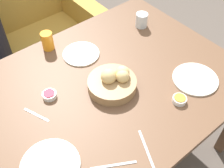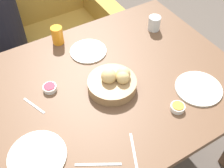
{
  "view_description": "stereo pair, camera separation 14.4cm",
  "coord_description": "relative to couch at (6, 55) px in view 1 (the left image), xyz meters",
  "views": [
    {
      "loc": [
        -0.55,
        -0.79,
        1.86
      ],
      "look_at": [
        0.06,
        -0.04,
        0.78
      ],
      "focal_mm": 45.0,
      "sensor_mm": 36.0,
      "label": 1
    },
    {
      "loc": [
        -0.43,
        -0.87,
        1.86
      ],
      "look_at": [
        0.06,
        -0.04,
        0.78
      ],
      "focal_mm": 45.0,
      "sensor_mm": 36.0,
      "label": 2
    }
  ],
  "objects": [
    {
      "name": "jam_bowl_honey",
      "position": [
        0.4,
        -1.41,
        0.46
      ],
      "size": [
        0.07,
        0.07,
        0.03
      ],
      "color": "white",
      "rests_on": "dining_table"
    },
    {
      "name": "ground_plane",
      "position": [
        0.14,
        -1.09,
        -0.31
      ],
      "size": [
        10.0,
        10.0,
        0.0
      ],
      "primitive_type": "plane",
      "color": "#564C44"
    },
    {
      "name": "dining_table",
      "position": [
        0.14,
        -1.09,
        0.36
      ],
      "size": [
        1.55,
        1.07,
        0.75
      ],
      "color": "brown",
      "rests_on": "ground_plane"
    },
    {
      "name": "spoon_coffee",
      "position": [
        -0.19,
        -1.03,
        0.44
      ],
      "size": [
        0.06,
        0.14,
        0.0
      ],
      "color": "#B7B7BC",
      "rests_on": "dining_table"
    },
    {
      "name": "knife_silver",
      "position": [
        0.09,
        -1.5,
        0.44
      ],
      "size": [
        0.09,
        0.18,
        0.0
      ],
      "color": "#B7B7BC",
      "rests_on": "dining_table"
    },
    {
      "name": "plate_far_center",
      "position": [
        0.23,
        -0.81,
        0.45
      ],
      "size": [
        0.21,
        0.21,
        0.01
      ],
      "color": "silver",
      "rests_on": "dining_table"
    },
    {
      "name": "couch",
      "position": [
        0.0,
        0.0,
        0.0
      ],
      "size": [
        1.54,
        0.7,
        0.87
      ],
      "color": "#B28938",
      "rests_on": "ground_plane"
    },
    {
      "name": "plate_near_left",
      "position": [
        -0.28,
        -1.3,
        0.45
      ],
      "size": [
        0.25,
        0.25,
        0.01
      ],
      "color": "silver",
      "rests_on": "dining_table"
    },
    {
      "name": "plate_near_right",
      "position": [
        0.58,
        -1.36,
        0.45
      ],
      "size": [
        0.24,
        0.24,
        0.01
      ],
      "color": "silver",
      "rests_on": "dining_table"
    },
    {
      "name": "fork_silver",
      "position": [
        -0.07,
        -1.46,
        0.44
      ],
      "size": [
        0.18,
        0.11,
        0.0
      ],
      "color": "#B7B7BC",
      "rests_on": "dining_table"
    },
    {
      "name": "water_tumbler",
      "position": [
        0.69,
        -0.83,
        0.49
      ],
      "size": [
        0.08,
        0.08,
        0.09
      ],
      "color": "silver",
      "rests_on": "dining_table"
    },
    {
      "name": "bread_basket",
      "position": [
        0.21,
        -1.13,
        0.48
      ],
      "size": [
        0.25,
        0.25,
        0.12
      ],
      "color": "#99754C",
      "rests_on": "dining_table"
    },
    {
      "name": "jam_bowl_berry",
      "position": [
        -0.08,
        -0.97,
        0.46
      ],
      "size": [
        0.07,
        0.07,
        0.03
      ],
      "color": "white",
      "rests_on": "dining_table"
    },
    {
      "name": "juice_glass",
      "position": [
        0.11,
        -0.64,
        0.5
      ],
      "size": [
        0.07,
        0.07,
        0.11
      ],
      "color": "orange",
      "rests_on": "dining_table"
    }
  ]
}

